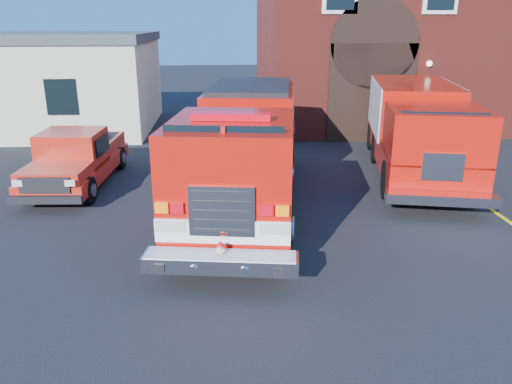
{
  "coord_description": "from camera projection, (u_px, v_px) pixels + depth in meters",
  "views": [
    {
      "loc": [
        -0.73,
        -11.4,
        4.78
      ],
      "look_at": [
        0.0,
        -1.2,
        1.3
      ],
      "focal_mm": 35.0,
      "sensor_mm": 36.0,
      "label": 1
    }
  ],
  "objects": [
    {
      "name": "parking_stripe_mid",
      "position": [
        440.0,
        174.0,
        16.57
      ],
      "size": [
        0.12,
        3.0,
        0.01
      ],
      "primitive_type": "cube",
      "color": "yellow",
      "rests_on": "ground"
    },
    {
      "name": "parking_stripe_far",
      "position": [
        407.0,
        152.0,
        19.4
      ],
      "size": [
        0.12,
        3.0,
        0.01
      ],
      "primitive_type": "cube",
      "color": "yellow",
      "rests_on": "ground"
    },
    {
      "name": "fire_station",
      "position": [
        414.0,
        34.0,
        24.8
      ],
      "size": [
        15.2,
        10.2,
        8.45
      ],
      "color": "maroon",
      "rests_on": "ground"
    },
    {
      "name": "pickup_truck",
      "position": [
        77.0,
        159.0,
        15.28
      ],
      "size": [
        2.22,
        5.41,
        1.74
      ],
      "color": "black",
      "rests_on": "ground"
    },
    {
      "name": "secondary_truck",
      "position": [
        417.0,
        127.0,
        16.42
      ],
      "size": [
        4.45,
        9.03,
        2.81
      ],
      "color": "black",
      "rests_on": "ground"
    },
    {
      "name": "fire_engine",
      "position": [
        245.0,
        148.0,
        13.52
      ],
      "size": [
        4.08,
        10.09,
        3.02
      ],
      "color": "black",
      "rests_on": "ground"
    },
    {
      "name": "parking_stripe_near",
      "position": [
        485.0,
        205.0,
        13.73
      ],
      "size": [
        0.12,
        3.0,
        0.01
      ],
      "primitive_type": "cube",
      "color": "yellow",
      "rests_on": "ground"
    },
    {
      "name": "side_building",
      "position": [
        42.0,
        81.0,
        23.3
      ],
      "size": [
        10.2,
        8.2,
        4.35
      ],
      "color": "beige",
      "rests_on": "ground"
    },
    {
      "name": "ground",
      "position": [
        253.0,
        226.0,
        12.35
      ],
      "size": [
        100.0,
        100.0,
        0.0
      ],
      "primitive_type": "plane",
      "color": "black",
      "rests_on": "ground"
    }
  ]
}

